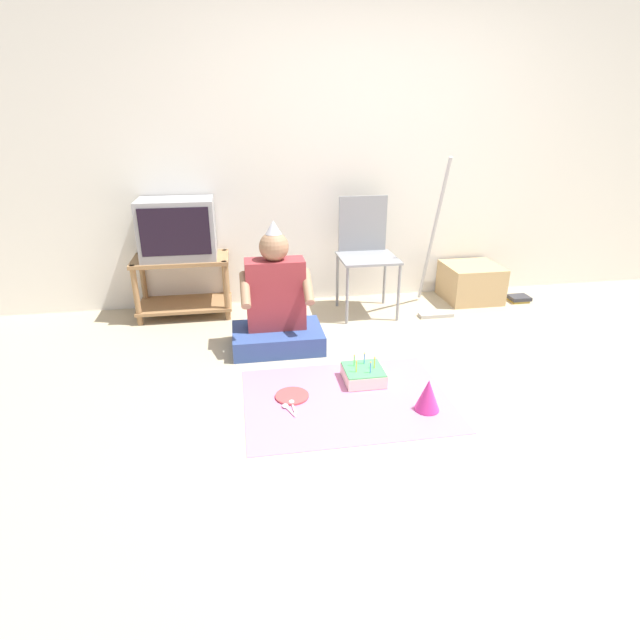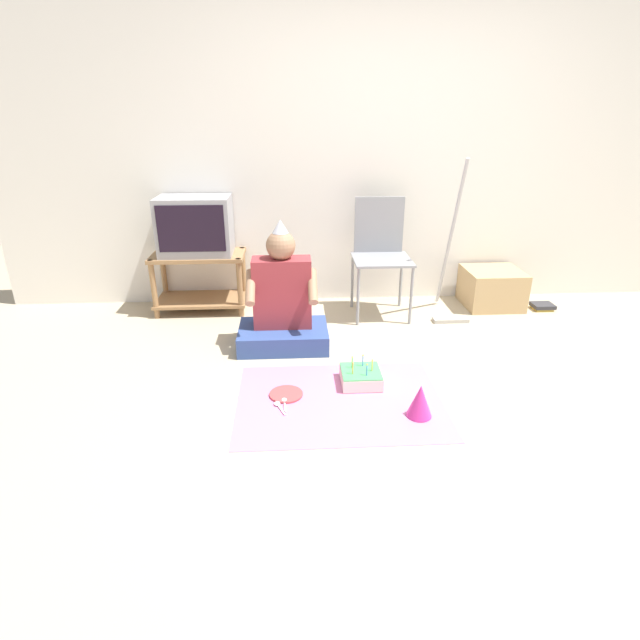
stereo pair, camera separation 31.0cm
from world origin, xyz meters
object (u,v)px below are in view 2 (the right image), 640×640
(person_seated, at_px, (283,307))
(paper_plate, at_px, (286,394))
(tv, at_px, (195,226))
(folding_chair, at_px, (380,248))
(book_pile, at_px, (542,306))
(party_hat_blue, at_px, (420,401))
(birthday_cake, at_px, (361,377))
(cardboard_box_stack, at_px, (492,288))
(dust_mop, at_px, (451,273))

(person_seated, bearing_deg, paper_plate, -88.37)
(tv, relative_size, folding_chair, 0.61)
(book_pile, bearing_deg, party_hat_blue, -133.04)
(tv, relative_size, birthday_cake, 2.37)
(tv, relative_size, paper_plate, 2.89)
(birthday_cake, xyz_separation_m, paper_plate, (-0.46, -0.11, -0.04))
(folding_chair, relative_size, birthday_cake, 3.86)
(folding_chair, xyz_separation_m, party_hat_blue, (-0.04, -1.60, -0.44))
(cardboard_box_stack, distance_m, party_hat_blue, 1.97)
(folding_chair, xyz_separation_m, cardboard_box_stack, (1.00, 0.08, -0.38))
(book_pile, height_order, paper_plate, book_pile)
(folding_chair, relative_size, dust_mop, 0.74)
(folding_chair, bearing_deg, tv, 174.84)
(tv, xyz_separation_m, dust_mop, (2.02, -0.29, -0.34))
(dust_mop, bearing_deg, person_seated, -160.94)
(book_pile, bearing_deg, person_seated, -165.53)
(book_pile, relative_size, party_hat_blue, 0.94)
(folding_chair, height_order, person_seated, folding_chair)
(paper_plate, bearing_deg, dust_mop, 42.00)
(cardboard_box_stack, relative_size, dust_mop, 0.37)
(folding_chair, relative_size, cardboard_box_stack, 2.01)
(tv, height_order, person_seated, tv)
(folding_chair, distance_m, book_pile, 1.50)
(tv, bearing_deg, book_pile, -3.59)
(cardboard_box_stack, relative_size, birthday_cake, 1.92)
(dust_mop, bearing_deg, folding_chair, 164.27)
(cardboard_box_stack, xyz_separation_m, dust_mop, (-0.45, -0.23, 0.21))
(cardboard_box_stack, distance_m, person_seated, 1.92)
(dust_mop, relative_size, birthday_cake, 5.21)
(person_seated, xyz_separation_m, paper_plate, (0.02, -0.72, -0.27))
(folding_chair, xyz_separation_m, person_seated, (-0.79, -0.61, -0.26))
(dust_mop, xyz_separation_m, paper_plate, (-1.31, -1.18, -0.36))
(birthday_cake, height_order, paper_plate, birthday_cake)
(paper_plate, bearing_deg, birthday_cake, 14.00)
(person_seated, bearing_deg, dust_mop, 19.06)
(folding_chair, distance_m, paper_plate, 1.63)
(party_hat_blue, relative_size, paper_plate, 0.93)
(tv, height_order, paper_plate, tv)
(tv, bearing_deg, dust_mop, -8.07)
(folding_chair, bearing_deg, dust_mop, -15.73)
(cardboard_box_stack, bearing_deg, person_seated, -158.74)
(cardboard_box_stack, xyz_separation_m, paper_plate, (-1.76, -1.42, -0.15))
(book_pile, bearing_deg, birthday_cake, -145.64)
(tv, bearing_deg, paper_plate, -64.15)
(dust_mop, xyz_separation_m, book_pile, (0.86, 0.11, -0.35))
(tv, xyz_separation_m, paper_plate, (0.71, -1.47, -0.70))
(tv, bearing_deg, cardboard_box_stack, -1.23)
(folding_chair, height_order, paper_plate, folding_chair)
(dust_mop, relative_size, book_pile, 7.20)
(folding_chair, xyz_separation_m, paper_plate, (-0.77, -1.34, -0.53))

